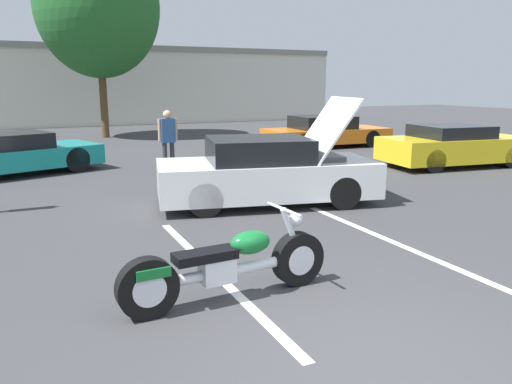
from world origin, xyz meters
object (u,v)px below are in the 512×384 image
parked_car_mid_right_row (325,132)px  show_car_hood_open (267,172)px  motorcycle (228,266)px  parked_car_right_row (454,146)px  tree_background (98,6)px  spectator_midground (168,136)px  parked_car_mid_left_row (15,154)px

parked_car_mid_right_row → show_car_hood_open: bearing=-127.2°
motorcycle → parked_car_mid_right_row: size_ratio=0.52×
parked_car_right_row → tree_background: bearing=129.9°
tree_background → spectator_midground: tree_background is taller
show_car_hood_open → parked_car_mid_left_row: size_ratio=1.02×
tree_background → spectator_midground: 10.76m
tree_background → spectator_midground: size_ratio=5.15×
parked_car_mid_left_row → spectator_midground: 3.94m
tree_background → parked_car_right_row: bearing=-57.3°
spectator_midground → parked_car_mid_right_row: bearing=23.4°
show_car_hood_open → parked_car_mid_right_row: (5.96, 7.21, -0.08)m
motorcycle → parked_car_mid_right_row: parked_car_mid_right_row is taller
tree_background → motorcycle: size_ratio=3.47×
tree_background → show_car_hood_open: size_ratio=1.88×
parked_car_mid_left_row → tree_background: bearing=48.1°
tree_background → parked_car_mid_left_row: 10.40m
parked_car_mid_left_row → parked_car_mid_right_row: bearing=-10.6°
show_car_hood_open → spectator_midground: show_car_hood_open is taller
parked_car_right_row → spectator_midground: spectator_midground is taller
motorcycle → parked_car_mid_left_row: 9.69m
parked_car_right_row → spectator_midground: (-7.66, 2.41, 0.40)m
show_car_hood_open → tree_background: bearing=106.5°
show_car_hood_open → parked_car_right_row: (6.85, 1.88, -0.06)m
tree_background → show_car_hood_open: bearing=-86.0°
parked_car_mid_left_row → spectator_midground: size_ratio=2.69×
parked_car_right_row → parked_car_mid_left_row: parked_car_right_row is taller
show_car_hood_open → motorcycle: bearing=-109.1°
parked_car_mid_left_row → parked_car_mid_right_row: 10.58m
motorcycle → show_car_hood_open: (2.37, 3.85, 0.24)m
parked_car_mid_right_row → parked_car_mid_left_row: bearing=-168.9°
tree_background → parked_car_mid_right_row: 10.92m
spectator_midground → parked_car_right_row: bearing=-17.5°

